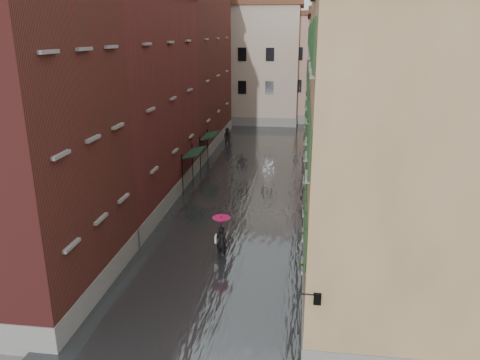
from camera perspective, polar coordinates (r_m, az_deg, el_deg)
The scene contains 16 objects.
ground at distance 21.13m, azimuth -3.51°, elevation -11.73°, with size 120.00×120.00×0.00m, color #5D5D60.
floodwater at distance 32.90m, azimuth 0.82°, elevation -0.50°, with size 10.00×60.00×0.20m, color #3F4446.
building_left_near at distance 19.67m, azimuth -25.60°, elevation 4.60°, with size 6.00×8.00×13.00m, color maroon.
building_left_mid at distance 29.37m, azimuth -13.97°, elevation 9.11°, with size 6.00×14.00×12.50m, color #5B1E1C.
building_left_far at distance 43.51m, azimuth -6.77°, elevation 13.12°, with size 6.00×16.00×14.00m, color maroon.
building_right_near at distance 17.01m, azimuth 18.52°, elevation 0.99°, with size 6.00×8.00×11.50m, color #946F4C.
building_right_mid at distance 27.51m, azimuth 14.65°, elevation 9.04°, with size 6.00×14.00×13.00m, color #98805C.
building_right_far at distance 42.42m, azimuth 12.31°, elevation 11.04°, with size 6.00×16.00×11.50m, color #946F4C.
building_end_cream at distance 56.57m, azimuth 0.87°, elevation 13.76°, with size 12.00×9.00×13.00m, color #BBA594.
building_end_pink at distance 58.25m, azimuth 10.18°, elevation 13.11°, with size 10.00×9.00×12.00m, color tan.
awning_near at distance 31.84m, azimuth -5.64°, elevation 3.22°, with size 1.09×2.95×2.80m.
awning_far at distance 37.00m, azimuth -3.74°, elevation 5.31°, with size 1.09×2.92×2.80m.
wall_lantern at distance 14.12m, azimuth 9.33°, elevation -13.99°, with size 0.71×0.22×0.35m.
window_planters at distance 18.46m, azimuth 8.42°, elevation -4.32°, with size 0.59×8.41×0.84m.
pedestrian_main at distance 22.26m, azimuth -2.28°, elevation -6.58°, with size 0.90×0.90×2.06m.
pedestrian_far at distance 44.13m, azimuth -1.51°, elevation 5.25°, with size 0.84×0.66×1.74m, color black.
Camera 1 is at (3.71, -18.04, 10.37)m, focal length 35.00 mm.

